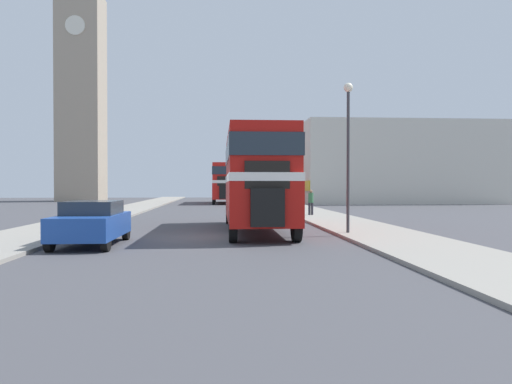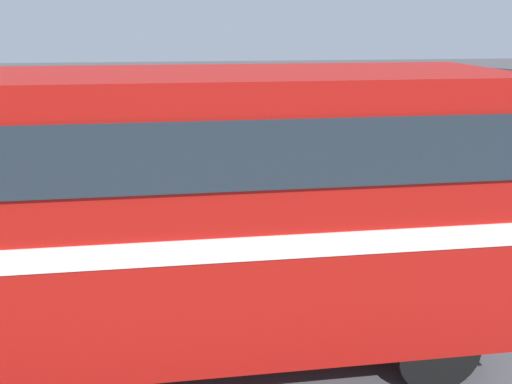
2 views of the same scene
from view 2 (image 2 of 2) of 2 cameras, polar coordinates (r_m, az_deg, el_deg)
The scene contains 2 objects.
sidewalk_left at distance 16.26m, azimuth -20.34°, elevation 0.89°, with size 3.50×120.00×0.12m.
double_decker_bus at distance 6.83m, azimuth -16.05°, elevation -1.06°, with size 2.51×10.60×4.13m.
Camera 2 is at (8.38, 3.70, 4.70)m, focal length 35.00 mm.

